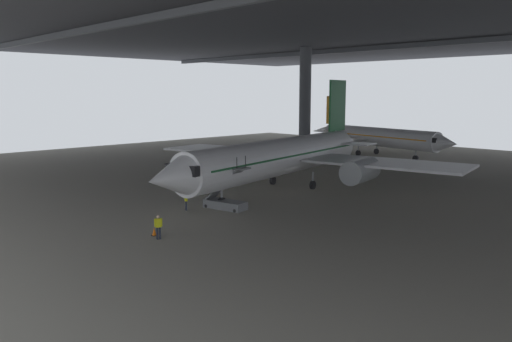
{
  "coord_description": "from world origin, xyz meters",
  "views": [
    {
      "loc": [
        34.02,
        -37.41,
        9.85
      ],
      "look_at": [
        0.19,
        -4.11,
        2.56
      ],
      "focal_mm": 35.51,
      "sensor_mm": 36.0,
      "label": 1
    }
  ],
  "objects_px": {
    "boarding_stairs": "(226,200)",
    "traffic_cone_orange": "(154,232)",
    "airplane_main": "(282,157)",
    "crew_worker_by_stairs": "(186,200)",
    "airplane_distant": "(375,137)",
    "crew_worker_near_nose": "(158,226)"
  },
  "relations": [
    {
      "from": "boarding_stairs",
      "to": "traffic_cone_orange",
      "type": "xyz_separation_m",
      "value": [
        2.8,
        -9.09,
        -0.44
      ]
    },
    {
      "from": "boarding_stairs",
      "to": "airplane_distant",
      "type": "relative_size",
      "value": 0.16
    },
    {
      "from": "crew_worker_near_nose",
      "to": "airplane_distant",
      "type": "height_order",
      "value": "airplane_distant"
    },
    {
      "from": "airplane_distant",
      "to": "traffic_cone_orange",
      "type": "xyz_separation_m",
      "value": [
        14.28,
        -50.53,
        -2.77
      ]
    },
    {
      "from": "airplane_main",
      "to": "airplane_distant",
      "type": "height_order",
      "value": "airplane_main"
    },
    {
      "from": "crew_worker_near_nose",
      "to": "airplane_distant",
      "type": "distance_m",
      "value": 53.09
    },
    {
      "from": "crew_worker_near_nose",
      "to": "crew_worker_by_stairs",
      "type": "relative_size",
      "value": 1.02
    },
    {
      "from": "airplane_main",
      "to": "airplane_distant",
      "type": "relative_size",
      "value": 1.26
    },
    {
      "from": "airplane_main",
      "to": "boarding_stairs",
      "type": "distance_m",
      "value": 10.5
    },
    {
      "from": "crew_worker_by_stairs",
      "to": "traffic_cone_orange",
      "type": "relative_size",
      "value": 2.74
    },
    {
      "from": "airplane_main",
      "to": "traffic_cone_orange",
      "type": "relative_size",
      "value": 60.63
    },
    {
      "from": "crew_worker_by_stairs",
      "to": "airplane_distant",
      "type": "distance_m",
      "value": 45.37
    },
    {
      "from": "boarding_stairs",
      "to": "crew_worker_by_stairs",
      "type": "distance_m",
      "value": 3.4
    },
    {
      "from": "boarding_stairs",
      "to": "traffic_cone_orange",
      "type": "relative_size",
      "value": 7.75
    },
    {
      "from": "airplane_main",
      "to": "crew_worker_near_nose",
      "type": "relative_size",
      "value": 21.64
    },
    {
      "from": "crew_worker_near_nose",
      "to": "airplane_distant",
      "type": "xyz_separation_m",
      "value": [
        -15.24,
        50.81,
        2.1
      ]
    },
    {
      "from": "boarding_stairs",
      "to": "traffic_cone_orange",
      "type": "bearing_deg",
      "value": -72.88
    },
    {
      "from": "airplane_main",
      "to": "crew_worker_by_stairs",
      "type": "height_order",
      "value": "airplane_main"
    },
    {
      "from": "traffic_cone_orange",
      "to": "crew_worker_by_stairs",
      "type": "bearing_deg",
      "value": 126.71
    },
    {
      "from": "traffic_cone_orange",
      "to": "crew_worker_near_nose",
      "type": "bearing_deg",
      "value": -16.12
    },
    {
      "from": "crew_worker_by_stairs",
      "to": "airplane_distant",
      "type": "bearing_deg",
      "value": 102.25
    },
    {
      "from": "airplane_main",
      "to": "crew_worker_by_stairs",
      "type": "relative_size",
      "value": 22.17
    }
  ]
}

